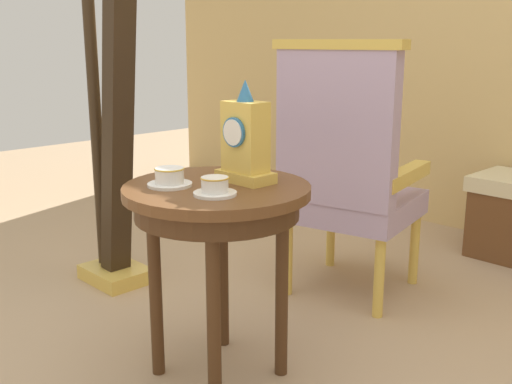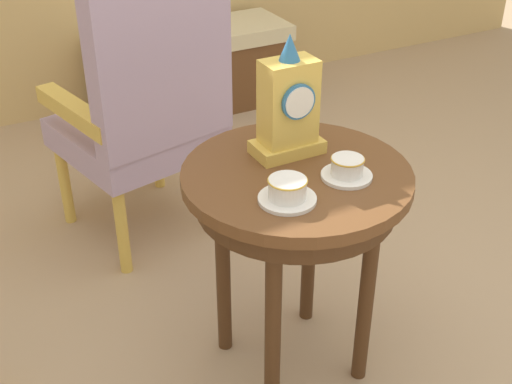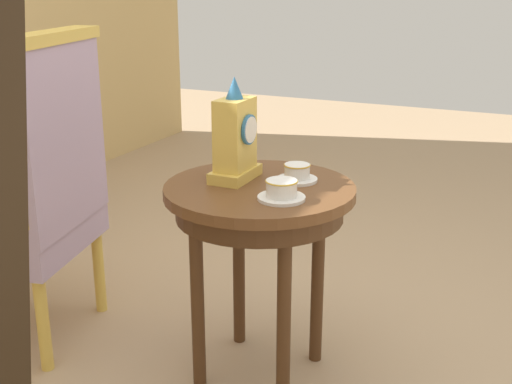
{
  "view_description": "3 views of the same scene",
  "coord_description": "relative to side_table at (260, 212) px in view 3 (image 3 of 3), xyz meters",
  "views": [
    {
      "loc": [
        1.37,
        -1.23,
        1.14
      ],
      "look_at": [
        -0.05,
        0.16,
        0.64
      ],
      "focal_mm": 42.93,
      "sensor_mm": 36.0,
      "label": 1
    },
    {
      "loc": [
        -0.92,
        -1.29,
        1.55
      ],
      "look_at": [
        -0.16,
        0.14,
        0.57
      ],
      "focal_mm": 47.65,
      "sensor_mm": 36.0,
      "label": 2
    },
    {
      "loc": [
        -1.92,
        -0.81,
        1.32
      ],
      "look_at": [
        -0.06,
        0.06,
        0.64
      ],
      "focal_mm": 46.47,
      "sensor_mm": 36.0,
      "label": 3
    }
  ],
  "objects": [
    {
      "name": "mantel_clock",
      "position": [
        0.03,
        0.1,
        0.22
      ],
      "size": [
        0.19,
        0.11,
        0.34
      ],
      "color": "gold",
      "rests_on": "side_table"
    },
    {
      "name": "armchair",
      "position": [
        -0.11,
        0.84,
        0.0
      ],
      "size": [
        0.64,
        0.63,
        1.14
      ],
      "color": "#B299B7",
      "rests_on": "ground"
    },
    {
      "name": "ground_plane",
      "position": [
        0.1,
        -0.03,
        -0.59
      ],
      "size": [
        10.0,
        10.0,
        0.0
      ],
      "primitive_type": "plane",
      "color": "tan"
    },
    {
      "name": "side_table",
      "position": [
        0.0,
        0.0,
        0.0
      ],
      "size": [
        0.61,
        0.61,
        0.68
      ],
      "color": "brown",
      "rests_on": "ground"
    },
    {
      "name": "teacup_right",
      "position": [
        0.1,
        -0.09,
        0.11
      ],
      "size": [
        0.13,
        0.13,
        0.06
      ],
      "color": "white",
      "rests_on": "side_table"
    },
    {
      "name": "teacup_left",
      "position": [
        -0.1,
        -0.12,
        0.12
      ],
      "size": [
        0.14,
        0.14,
        0.06
      ],
      "color": "white",
      "rests_on": "side_table"
    }
  ]
}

